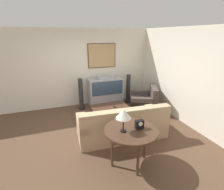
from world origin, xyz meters
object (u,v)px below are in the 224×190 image
at_px(coffee_table, 110,107).
at_px(console_table, 131,133).
at_px(tv, 105,92).
at_px(mantel_clock, 139,124).
at_px(speaker_tower_left, 81,95).
at_px(armchair, 144,102).
at_px(couch, 122,126).
at_px(table_lamp, 124,114).
at_px(speaker_tower_right, 128,89).

relative_size(coffee_table, console_table, 1.09).
xyz_separation_m(tv, coffee_table, (-0.21, -1.06, -0.15)).
height_order(mantel_clock, speaker_tower_left, speaker_tower_left).
xyz_separation_m(armchair, mantel_clock, (-1.43, -2.24, 0.58)).
bearing_deg(couch, tv, -92.98).
relative_size(couch, armchair, 1.92).
bearing_deg(mantel_clock, tv, 83.97).
distance_m(tv, table_lamp, 3.28).
distance_m(armchair, coffee_table, 1.32).
height_order(console_table, speaker_tower_right, speaker_tower_right).
xyz_separation_m(speaker_tower_left, speaker_tower_right, (1.79, 0.00, 0.00)).
height_order(couch, speaker_tower_left, speaker_tower_left).
distance_m(armchair, speaker_tower_right, 0.94).
distance_m(couch, table_lamp, 1.36).
xyz_separation_m(armchair, speaker_tower_left, (-1.99, 0.89, 0.22)).
bearing_deg(console_table, armchair, 54.35).
height_order(coffee_table, mantel_clock, mantel_clock).
relative_size(tv, speaker_tower_left, 1.14).
distance_m(tv, mantel_clock, 3.19).
xyz_separation_m(console_table, speaker_tower_left, (-0.40, 3.11, -0.20)).
relative_size(tv, armchair, 1.05).
relative_size(mantel_clock, speaker_tower_left, 0.16).
distance_m(armchair, speaker_tower_left, 2.19).
bearing_deg(table_lamp, tv, 78.07).
bearing_deg(speaker_tower_left, armchair, -24.01).
height_order(armchair, speaker_tower_left, speaker_tower_left).
bearing_deg(mantel_clock, console_table, 173.93).
relative_size(armchair, speaker_tower_left, 1.08).
distance_m(table_lamp, speaker_tower_left, 3.20).
xyz_separation_m(coffee_table, mantel_clock, (-0.12, -2.09, 0.51)).
distance_m(table_lamp, speaker_tower_right, 3.55).
relative_size(console_table, mantel_clock, 6.03).
height_order(armchair, coffee_table, armchair).
height_order(coffee_table, speaker_tower_right, speaker_tower_right).
relative_size(armchair, table_lamp, 2.61).
bearing_deg(couch, speaker_tower_right, -114.60).
xyz_separation_m(coffee_table, speaker_tower_right, (1.11, 1.04, 0.15)).
xyz_separation_m(mantel_clock, speaker_tower_right, (1.23, 3.13, -0.36)).
relative_size(speaker_tower_left, speaker_tower_right, 1.00).
height_order(tv, speaker_tower_right, tv).
relative_size(couch, table_lamp, 5.01).
distance_m(armchair, table_lamp, 2.97).
xyz_separation_m(table_lamp, speaker_tower_right, (1.56, 3.13, -0.63)).
height_order(couch, mantel_clock, mantel_clock).
bearing_deg(armchair, speaker_tower_left, -89.02).
height_order(coffee_table, table_lamp, table_lamp).
bearing_deg(table_lamp, speaker_tower_left, 94.21).
height_order(tv, armchair, tv).
bearing_deg(couch, coffee_table, -88.66).
xyz_separation_m(tv, couch, (-0.25, -2.16, -0.21)).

